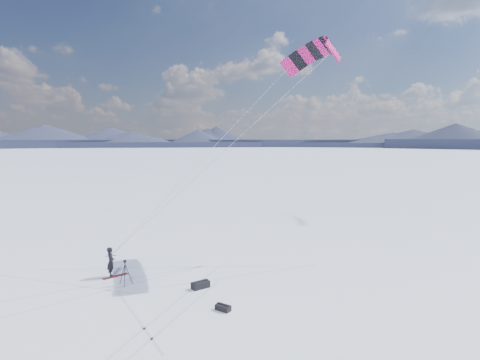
{
  "coord_description": "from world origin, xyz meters",
  "views": [
    {
      "loc": [
        4.2,
        -20.04,
        7.59
      ],
      "look_at": [
        5.43,
        3.4,
        5.11
      ],
      "focal_mm": 30.0,
      "sensor_mm": 36.0,
      "label": 1
    }
  ],
  "objects": [
    {
      "name": "ground",
      "position": [
        0.0,
        0.0,
        0.0
      ],
      "size": [
        1800.0,
        1800.0,
        0.0
      ],
      "primitive_type": "plane",
      "color": "white"
    },
    {
      "name": "gear_bag_b",
      "position": [
        4.34,
        -3.05,
        0.14
      ],
      "size": [
        0.74,
        0.68,
        0.31
      ],
      "rotation": [
        0.0,
        0.0,
        -0.66
      ],
      "color": "black",
      "rests_on": "ground"
    },
    {
      "name": "gear_bag_a",
      "position": [
        3.23,
        -0.35,
        0.18
      ],
      "size": [
        0.99,
        0.86,
        0.4
      ],
      "rotation": [
        0.0,
        0.0,
        0.59
      ],
      "color": "black",
      "rests_on": "ground"
    },
    {
      "name": "power_kite",
      "position": [
        10.14,
        5.09,
        12.73
      ],
      "size": [
        13.27,
        6.4,
        12.5
      ],
      "color": "#B10E5B",
      "rests_on": "ground"
    },
    {
      "name": "snowboard",
      "position": [
        -1.53,
        1.61,
        0.02
      ],
      "size": [
        1.27,
        1.1,
        0.04
      ],
      "primitive_type": "cube",
      "rotation": [
        0.0,
        0.0,
        0.68
      ],
      "color": "maroon",
      "rests_on": "ground"
    },
    {
      "name": "tripod",
      "position": [
        -0.68,
        0.31,
        0.86
      ],
      "size": [
        0.69,
        0.61,
        1.32
      ],
      "rotation": [
        0.0,
        0.0,
        0.56
      ],
      "color": "black",
      "rests_on": "ground"
    },
    {
      "name": "horizon_hills",
      "position": [
        -0.0,
        0.0,
        3.26
      ],
      "size": [
        704.0,
        705.94,
        8.25
      ],
      "color": "#1B2137",
      "rests_on": "ground"
    },
    {
      "name": "snowkiter",
      "position": [
        -1.74,
        1.57,
        0.0
      ],
      "size": [
        0.54,
        0.69,
        1.66
      ],
      "primitive_type": "imported",
      "rotation": [
        0.0,
        0.0,
        1.84
      ],
      "color": "black",
      "rests_on": "ground"
    },
    {
      "name": "snow_tracks",
      "position": [
        -0.41,
        -0.64,
        0.0
      ],
      "size": [
        17.62,
        14.39,
        0.01
      ],
      "color": "#ABBBDA",
      "rests_on": "ground"
    }
  ]
}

